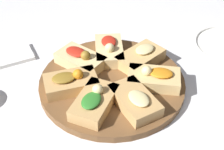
% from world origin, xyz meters
% --- Properties ---
extents(ground_plane, '(3.00, 3.00, 0.00)m').
position_xyz_m(ground_plane, '(0.00, 0.00, 0.00)').
color(ground_plane, white).
extents(serving_board, '(0.38, 0.38, 0.02)m').
position_xyz_m(serving_board, '(0.00, 0.00, 0.01)').
color(serving_board, brown).
rests_on(serving_board, ground_plane).
extents(focaccia_slice_0, '(0.15, 0.13, 0.05)m').
position_xyz_m(focaccia_slice_0, '(0.09, -0.05, 0.04)').
color(focaccia_slice_0, tan).
rests_on(focaccia_slice_0, serving_board).
extents(focaccia_slice_1, '(0.15, 0.12, 0.05)m').
position_xyz_m(focaccia_slice_1, '(0.10, 0.04, 0.04)').
color(focaccia_slice_1, tan).
rests_on(focaccia_slice_1, serving_board).
extents(focaccia_slice_2, '(0.11, 0.15, 0.04)m').
position_xyz_m(focaccia_slice_2, '(0.03, 0.10, 0.04)').
color(focaccia_slice_2, tan).
rests_on(focaccia_slice_2, serving_board).
extents(focaccia_slice_3, '(0.14, 0.15, 0.05)m').
position_xyz_m(focaccia_slice_3, '(-0.06, 0.09, 0.04)').
color(focaccia_slice_3, '#DBB775').
rests_on(focaccia_slice_3, serving_board).
extents(focaccia_slice_4, '(0.13, 0.08, 0.04)m').
position_xyz_m(focaccia_slice_4, '(-0.11, 0.01, 0.04)').
color(focaccia_slice_4, tan).
rests_on(focaccia_slice_4, serving_board).
extents(focaccia_slice_5, '(0.14, 0.15, 0.05)m').
position_xyz_m(focaccia_slice_5, '(-0.07, -0.08, 0.04)').
color(focaccia_slice_5, '#E5C689').
rests_on(focaccia_slice_5, serving_board).
extents(focaccia_slice_6, '(0.09, 0.14, 0.05)m').
position_xyz_m(focaccia_slice_6, '(0.01, -0.11, 0.04)').
color(focaccia_slice_6, '#E5C689').
rests_on(focaccia_slice_6, serving_board).
extents(napkin_stack, '(0.13, 0.12, 0.01)m').
position_xyz_m(napkin_stack, '(0.11, -0.29, 0.01)').
color(napkin_stack, white).
rests_on(napkin_stack, ground_plane).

